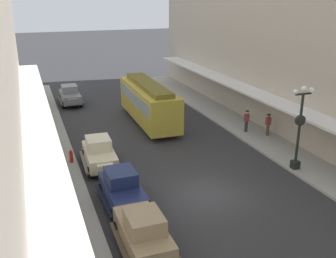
# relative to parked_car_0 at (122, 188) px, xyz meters

# --- Properties ---
(ground_plane) EXTENTS (200.00, 200.00, 0.00)m
(ground_plane) POSITION_rel_parked_car_0_xyz_m (4.51, -0.53, -0.94)
(ground_plane) COLOR #2D2D30
(sidewalk_left) EXTENTS (3.00, 60.00, 0.15)m
(sidewalk_left) POSITION_rel_parked_car_0_xyz_m (-2.99, -0.53, -0.87)
(sidewalk_left) COLOR #99968E
(sidewalk_left) RESTS_ON ground
(sidewalk_right) EXTENTS (3.00, 60.00, 0.15)m
(sidewalk_right) POSITION_rel_parked_car_0_xyz_m (12.01, -0.53, -0.87)
(sidewalk_right) COLOR #99968E
(sidewalk_right) RESTS_ON ground
(parked_car_0) EXTENTS (2.18, 4.28, 1.84)m
(parked_car_0) POSITION_rel_parked_car_0_xyz_m (0.00, 0.00, 0.00)
(parked_car_0) COLOR #19234C
(parked_car_0) RESTS_ON ground
(parked_car_1) EXTENTS (2.16, 4.27, 1.84)m
(parked_car_1) POSITION_rel_parked_car_0_xyz_m (-0.08, 20.65, 0.00)
(parked_car_1) COLOR slate
(parked_car_1) RESTS_ON ground
(parked_car_2) EXTENTS (2.15, 4.26, 1.84)m
(parked_car_2) POSITION_rel_parked_car_0_xyz_m (-0.10, -3.97, 0.00)
(parked_car_2) COLOR #997F5B
(parked_car_2) RESTS_ON ground
(parked_car_3) EXTENTS (2.27, 4.31, 1.84)m
(parked_car_3) POSITION_rel_parked_car_0_xyz_m (-0.19, 5.09, 0.00)
(parked_car_3) COLOR beige
(parked_car_3) RESTS_ON ground
(streetcar) EXTENTS (2.66, 9.64, 3.46)m
(streetcar) POSITION_rel_parked_car_0_xyz_m (5.34, 12.33, 0.96)
(streetcar) COLOR gold
(streetcar) RESTS_ON ground
(lamp_post_with_clock) EXTENTS (1.42, 0.44, 5.16)m
(lamp_post_with_clock) POSITION_rel_parked_car_0_xyz_m (10.91, 0.31, 2.04)
(lamp_post_with_clock) COLOR black
(lamp_post_with_clock) RESTS_ON sidewalk_right
(fire_hydrant) EXTENTS (0.24, 0.24, 0.82)m
(fire_hydrant) POSITION_rel_parked_car_0_xyz_m (-1.84, 6.05, -0.38)
(fire_hydrant) COLOR #B21E19
(fire_hydrant) RESTS_ON sidewalk_left
(pedestrian_0) EXTENTS (0.36, 0.28, 1.67)m
(pedestrian_0) POSITION_rel_parked_car_0_xyz_m (11.62, 7.24, 0.07)
(pedestrian_0) COLOR #2D2D33
(pedestrian_0) RESTS_ON sidewalk_right
(pedestrian_1) EXTENTS (0.36, 0.28, 1.67)m
(pedestrian_1) POSITION_rel_parked_car_0_xyz_m (12.69, 5.93, 0.07)
(pedestrian_1) COLOR #4C4238
(pedestrian_1) RESTS_ON sidewalk_right
(pedestrian_2) EXTENTS (0.36, 0.28, 1.67)m
(pedestrian_2) POSITION_rel_parked_car_0_xyz_m (-2.59, 8.45, 0.07)
(pedestrian_2) COLOR #4C4238
(pedestrian_2) RESTS_ON sidewalk_left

